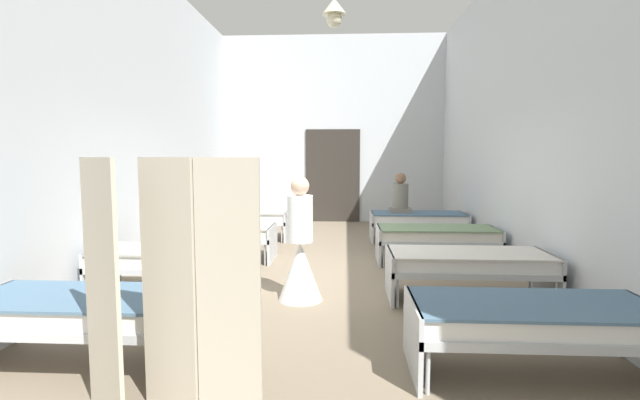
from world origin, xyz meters
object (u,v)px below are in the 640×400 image
object	(u,v)px
bed_right_row_2	(437,236)
bed_right_row_1	(468,263)
patient_seated_primary	(400,198)
bed_left_row_3	(242,218)
nurse_near_aisle	(300,256)
bed_left_row_2	(216,233)
bed_left_row_1	(173,259)
bed_right_row_3	(418,219)
bed_left_row_0	(86,311)
bed_right_row_0	(533,320)
privacy_screen	(166,287)

from	to	relation	value
bed_right_row_2	bed_right_row_1	bearing A→B (deg)	-90.00
bed_right_row_2	patient_seated_primary	distance (m)	2.06
bed_left_row_3	nurse_near_aisle	size ratio (longest dim) A/B	1.28
bed_left_row_2	bed_left_row_1	bearing A→B (deg)	-90.00
bed_right_row_2	bed_left_row_3	xyz separation A→B (m)	(-3.59, 1.90, 0.00)
bed_left_row_1	nurse_near_aisle	distance (m)	1.60
bed_right_row_3	patient_seated_primary	xyz separation A→B (m)	(-0.35, 0.09, 0.43)
bed_left_row_3	bed_left_row_2	bearing A→B (deg)	-90.00
bed_left_row_3	bed_right_row_3	xyz separation A→B (m)	(3.59, 0.00, 0.00)
bed_left_row_0	bed_right_row_2	bearing A→B (deg)	46.66
bed_left_row_1	bed_left_row_2	bearing A→B (deg)	90.00
bed_right_row_0	bed_left_row_3	size ratio (longest dim) A/B	1.00
bed_right_row_1	bed_left_row_2	distance (m)	4.06
bed_right_row_0	nurse_near_aisle	xyz separation A→B (m)	(-2.00, 1.76, 0.09)
bed_right_row_0	bed_left_row_2	size ratio (longest dim) A/B	1.00
bed_right_row_0	nurse_near_aisle	size ratio (longest dim) A/B	1.28
bed_right_row_0	bed_left_row_0	bearing A→B (deg)	180.00
bed_left_row_3	bed_right_row_3	size ratio (longest dim) A/B	1.00
privacy_screen	bed_right_row_2	bearing A→B (deg)	78.29
bed_right_row_0	bed_right_row_3	distance (m)	5.70
bed_right_row_3	privacy_screen	size ratio (longest dim) A/B	1.12
bed_left_row_0	bed_right_row_0	bearing A→B (deg)	0.00
bed_right_row_2	patient_seated_primary	bearing A→B (deg)	100.00
bed_right_row_1	bed_right_row_0	bearing A→B (deg)	-90.00
bed_left_row_1	nurse_near_aisle	bearing A→B (deg)	-5.00
bed_left_row_2	patient_seated_primary	distance (m)	3.82
bed_left_row_1	bed_right_row_1	bearing A→B (deg)	0.00
nurse_near_aisle	privacy_screen	distance (m)	2.54
bed_right_row_0	nurse_near_aisle	bearing A→B (deg)	138.58
bed_left_row_2	bed_right_row_2	xyz separation A→B (m)	(3.59, 0.00, 0.00)
bed_left_row_3	privacy_screen	world-z (taller)	privacy_screen
bed_left_row_1	bed_left_row_3	world-z (taller)	same
bed_left_row_3	bed_right_row_3	distance (m)	3.59
privacy_screen	bed_left_row_2	bearing A→B (deg)	120.77
bed_right_row_3	privacy_screen	world-z (taller)	privacy_screen
bed_right_row_3	nurse_near_aisle	xyz separation A→B (m)	(-2.00, -3.94, 0.09)
bed_right_row_0	patient_seated_primary	world-z (taller)	patient_seated_primary
bed_right_row_3	nurse_near_aisle	world-z (taller)	nurse_near_aisle
bed_left_row_1	bed_left_row_2	size ratio (longest dim) A/B	1.00
bed_right_row_0	patient_seated_primary	size ratio (longest dim) A/B	2.37
bed_left_row_0	bed_right_row_0	world-z (taller)	same
bed_right_row_1	patient_seated_primary	distance (m)	3.92
bed_right_row_2	patient_seated_primary	size ratio (longest dim) A/B	2.37
bed_right_row_2	bed_left_row_3	distance (m)	4.06
bed_right_row_2	nurse_near_aisle	xyz separation A→B (m)	(-2.00, -2.04, 0.09)
bed_left_row_3	nurse_near_aisle	bearing A→B (deg)	-68.02
bed_left_row_0	bed_right_row_1	size ratio (longest dim) A/B	1.00
bed_left_row_2	bed_right_row_3	distance (m)	4.06
nurse_near_aisle	patient_seated_primary	distance (m)	4.36
bed_left_row_0	bed_left_row_3	size ratio (longest dim) A/B	1.00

